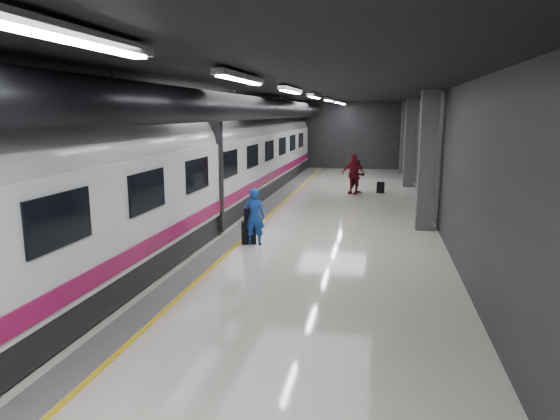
{
  "coord_description": "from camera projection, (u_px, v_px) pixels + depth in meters",
  "views": [
    {
      "loc": [
        3.05,
        -14.72,
        3.78
      ],
      "look_at": [
        0.45,
        -1.76,
        1.2
      ],
      "focal_mm": 32.0,
      "sensor_mm": 36.0,
      "label": 1
    }
  ],
  "objects": [
    {
      "name": "traveler_far_a",
      "position": [
        357.0,
        176.0,
        23.86
      ],
      "size": [
        0.99,
        0.97,
        1.61
      ],
      "primitive_type": "imported",
      "rotation": [
        0.0,
        0.0,
        0.68
      ],
      "color": "black",
      "rests_on": "ground"
    },
    {
      "name": "shoulder_bag",
      "position": [
        249.0,
        215.0,
        14.51
      ],
      "size": [
        0.33,
        0.23,
        0.4
      ],
      "primitive_type": "cube",
      "rotation": [
        0.0,
        0.0,
        0.25
      ],
      "color": "black",
      "rests_on": "suitcase_main"
    },
    {
      "name": "platform_hall",
      "position": [
        274.0,
        121.0,
        15.78
      ],
      "size": [
        10.02,
        40.02,
        4.51
      ],
      "color": "black",
      "rests_on": "ground"
    },
    {
      "name": "ground",
      "position": [
        277.0,
        237.0,
        15.48
      ],
      "size": [
        40.0,
        40.0,
        0.0
      ],
      "primitive_type": "plane",
      "color": "silver",
      "rests_on": "ground"
    },
    {
      "name": "suitcase_far",
      "position": [
        380.0,
        187.0,
        24.01
      ],
      "size": [
        0.38,
        0.26,
        0.53
      ],
      "primitive_type": "cube",
      "rotation": [
        0.0,
        0.0,
        0.09
      ],
      "color": "black",
      "rests_on": "ground"
    },
    {
      "name": "traveler_main",
      "position": [
        254.0,
        217.0,
        14.43
      ],
      "size": [
        0.64,
        0.44,
        1.66
      ],
      "primitive_type": "imported",
      "rotation": [
        0.0,
        0.0,
        3.22
      ],
      "color": "blue",
      "rests_on": "ground"
    },
    {
      "name": "suitcase_main",
      "position": [
        249.0,
        233.0,
        14.62
      ],
      "size": [
        0.47,
        0.39,
        0.66
      ],
      "primitive_type": "cube",
      "rotation": [
        0.0,
        0.0,
        0.38
      ],
      "color": "black",
      "rests_on": "ground"
    },
    {
      "name": "train",
      "position": [
        176.0,
        168.0,
        15.71
      ],
      "size": [
        3.05,
        38.0,
        4.05
      ],
      "color": "black",
      "rests_on": "ground"
    },
    {
      "name": "traveler_far_b",
      "position": [
        353.0,
        174.0,
        23.54
      ],
      "size": [
        1.21,
        0.78,
        1.91
      ],
      "primitive_type": "imported",
      "rotation": [
        0.0,
        0.0,
        -0.3
      ],
      "color": "maroon",
      "rests_on": "ground"
    }
  ]
}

